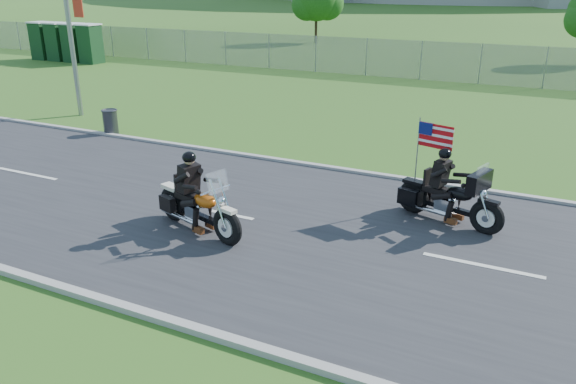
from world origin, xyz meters
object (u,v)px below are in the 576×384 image
at_px(motorcycle_follow, 449,199).
at_px(trash_can, 110,122).
at_px(porta_toilet_b, 74,43).
at_px(porta_toilet_d, 42,41).
at_px(motorcycle_lead, 197,207).
at_px(porta_toilet_c, 58,42).
at_px(porta_toilet_a, 91,45).

bearing_deg(motorcycle_follow, trash_can, -175.96).
bearing_deg(motorcycle_follow, porta_toilet_b, 166.08).
xyz_separation_m(porta_toilet_d, motorcycle_lead, (24.52, -17.99, -0.60)).
bearing_deg(porta_toilet_c, motorcycle_follow, -28.73).
distance_m(porta_toilet_b, motorcycle_lead, 28.21).
bearing_deg(porta_toilet_c, motorcycle_lead, -37.88).
height_order(porta_toilet_c, motorcycle_follow, porta_toilet_c).
relative_size(porta_toilet_a, trash_can, 2.73).
bearing_deg(porta_toilet_b, motorcycle_follow, -29.99).
bearing_deg(motorcycle_lead, porta_toilet_c, 159.44).
distance_m(motorcycle_lead, motorcycle_follow, 5.42).
bearing_deg(porta_toilet_a, porta_toilet_c, 180.00).
distance_m(porta_toilet_a, motorcycle_follow, 29.27).
bearing_deg(motorcycle_follow, porta_toilet_c, 167.35).
bearing_deg(porta_toilet_b, trash_can, -41.20).
bearing_deg(motorcycle_follow, motorcycle_lead, -133.40).
relative_size(porta_toilet_a, motorcycle_lead, 0.90).
bearing_deg(porta_toilet_c, trash_can, -38.60).
bearing_deg(motorcycle_lead, motorcycle_follow, 47.84).
xyz_separation_m(porta_toilet_b, motorcycle_follow, (26.39, -15.23, -0.57)).
distance_m(porta_toilet_b, porta_toilet_c, 1.40).
bearing_deg(trash_can, motorcycle_lead, -36.24).
height_order(motorcycle_lead, motorcycle_follow, motorcycle_follow).
bearing_deg(porta_toilet_d, porta_toilet_a, 0.00).
distance_m(porta_toilet_a, trash_can, 18.27).
relative_size(porta_toilet_c, motorcycle_lead, 0.90).
relative_size(porta_toilet_b, motorcycle_follow, 0.94).
xyz_separation_m(porta_toilet_b, porta_toilet_d, (-2.80, 0.00, 0.00)).
xyz_separation_m(motorcycle_lead, trash_can, (-7.21, 5.29, -0.13)).
bearing_deg(motorcycle_lead, porta_toilet_b, 157.69).
relative_size(porta_toilet_c, porta_toilet_d, 1.00).
relative_size(porta_toilet_a, porta_toilet_d, 1.00).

